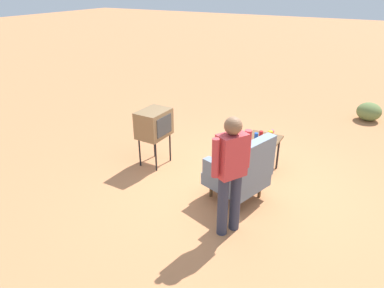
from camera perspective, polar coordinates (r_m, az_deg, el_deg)
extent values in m
plane|color=#C17A4C|center=(5.75, 7.99, -7.46)|extent=(60.00, 60.00, 0.00)
cylinder|color=brown|center=(5.84, 6.75, -5.54)|extent=(0.05, 0.05, 0.22)
cylinder|color=brown|center=(5.50, 3.12, -7.53)|extent=(0.05, 0.05, 0.22)
cylinder|color=brown|center=(5.57, 10.95, -7.51)|extent=(0.05, 0.05, 0.22)
cylinder|color=brown|center=(5.21, 7.42, -9.77)|extent=(0.05, 0.05, 0.22)
cube|color=slate|center=(5.41, 7.18, -5.67)|extent=(0.95, 0.95, 0.20)
cube|color=slate|center=(5.04, 10.22, -2.88)|extent=(0.77, 0.38, 0.64)
cube|color=slate|center=(5.52, 9.44, -2.41)|extent=(0.34, 0.69, 0.26)
cube|color=slate|center=(5.08, 4.99, -4.74)|extent=(0.34, 0.69, 0.26)
cylinder|color=black|center=(6.46, 10.05, -0.64)|extent=(0.04, 0.04, 0.60)
cylinder|color=black|center=(6.08, 8.59, -2.25)|extent=(0.04, 0.04, 0.60)
cylinder|color=black|center=(6.35, 13.83, -1.50)|extent=(0.04, 0.04, 0.60)
cylinder|color=black|center=(5.97, 12.59, -3.19)|extent=(0.04, 0.04, 0.60)
cube|color=brown|center=(6.08, 11.51, 0.79)|extent=(0.56, 0.56, 0.03)
cylinder|color=black|center=(6.14, -5.91, -2.09)|extent=(0.03, 0.03, 0.55)
cylinder|color=black|center=(6.46, -3.60, -0.56)|extent=(0.03, 0.03, 0.55)
cylinder|color=black|center=(6.35, -8.53, -1.31)|extent=(0.03, 0.03, 0.55)
cylinder|color=black|center=(6.65, -6.16, 0.14)|extent=(0.03, 0.03, 0.55)
cube|color=olive|center=(6.19, -6.25, 3.35)|extent=(0.61, 0.46, 0.48)
cube|color=#383D3F|center=(6.06, -4.55, 2.96)|extent=(0.42, 0.02, 0.34)
cylinder|color=#2D3347|center=(4.70, 7.04, -9.30)|extent=(0.14, 0.14, 0.86)
cylinder|color=#2D3347|center=(4.60, 5.04, -10.06)|extent=(0.14, 0.14, 0.86)
cube|color=#BC383D|center=(4.28, 6.48, -1.86)|extent=(0.42, 0.37, 0.56)
cylinder|color=#BC383D|center=(4.41, 8.99, -0.79)|extent=(0.09, 0.09, 0.50)
cylinder|color=#BC383D|center=(4.14, 3.84, -2.30)|extent=(0.09, 0.09, 0.50)
sphere|color=brown|center=(4.12, 6.74, 2.97)|extent=(0.22, 0.22, 0.22)
cylinder|color=red|center=(6.06, 11.20, 1.54)|extent=(0.07, 0.07, 0.12)
cylinder|color=blue|center=(5.97, 10.43, 1.23)|extent=(0.07, 0.07, 0.12)
cylinder|color=silver|center=(5.80, 12.61, 0.63)|extent=(0.09, 0.09, 0.18)
sphere|color=yellow|center=(5.75, 12.74, 1.89)|extent=(0.07, 0.07, 0.07)
sphere|color=#E04C66|center=(5.78, 12.96, 2.01)|extent=(0.07, 0.07, 0.07)
sphere|color=orange|center=(5.72, 12.49, 1.80)|extent=(0.07, 0.07, 0.07)
ellipsoid|color=olive|center=(9.42, 26.92, 4.75)|extent=(0.56, 0.56, 0.43)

